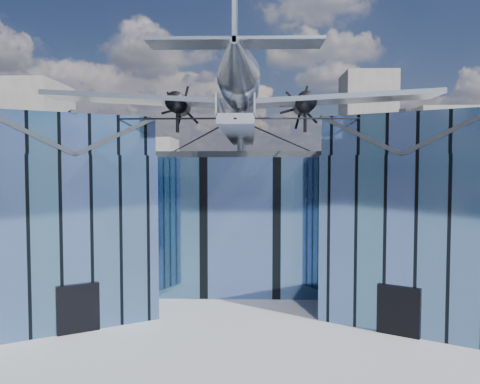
{
  "coord_description": "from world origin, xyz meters",
  "views": [
    {
      "loc": [
        0.76,
        -28.83,
        8.82
      ],
      "look_at": [
        0.0,
        2.0,
        7.2
      ],
      "focal_mm": 35.0,
      "sensor_mm": 36.0,
      "label": 1
    }
  ],
  "objects": [
    {
      "name": "ground_plane",
      "position": [
        0.0,
        0.0,
        0.0
      ],
      "size": [
        120.0,
        120.0,
        0.0
      ],
      "primitive_type": "plane",
      "color": "gray"
    },
    {
      "name": "museum",
      "position": [
        0.0,
        5.82,
        5.54
      ],
      "size": [
        32.88,
        24.5,
        17.6
      ],
      "color": "#4D6F9D",
      "rests_on": "ground"
    },
    {
      "name": "bg_towers",
      "position": [
        1.45,
        50.49,
        10.01
      ],
      "size": [
        77.0,
        24.5,
        26.0
      ],
      "color": "slate",
      "rests_on": "ground"
    }
  ]
}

